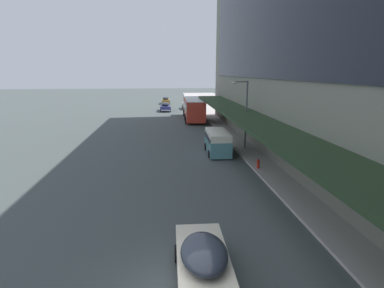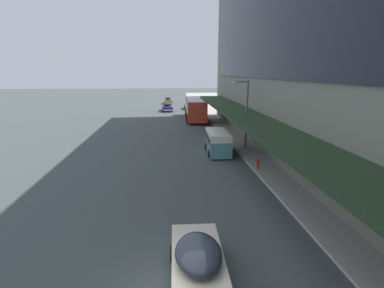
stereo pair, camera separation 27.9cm
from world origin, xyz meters
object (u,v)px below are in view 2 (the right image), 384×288
street_lamp (245,109)px  fire_hydrant (258,164)px  sedan_second_near (167,107)px  sedan_lead_near (198,264)px  sedan_oncoming_rear (168,100)px  vw_van (218,141)px  sedan_trailing_near (190,105)px  transit_bus_kerbside_front (195,107)px

street_lamp → fire_hydrant: bearing=-94.6°
fire_hydrant → sedan_second_near: bearing=100.5°
sedan_lead_near → sedan_oncoming_rear: (-0.50, 57.67, -0.05)m
vw_van → sedan_lead_near: bearing=-101.8°
sedan_trailing_near → vw_van: vw_van is taller
sedan_trailing_near → vw_van: size_ratio=0.94×
sedan_trailing_near → fire_hydrant: 36.42m
sedan_lead_near → sedan_second_near: bearing=90.9°
sedan_oncoming_rear → street_lamp: bearing=-80.8°
street_lamp → sedan_trailing_near: bearing=94.7°
fire_hydrant → transit_bus_kerbside_front: bearing=95.4°
fire_hydrant → sedan_oncoming_rear: bearing=97.4°
vw_van → street_lamp: size_ratio=0.76×
street_lamp → fire_hydrant: 6.83m
sedan_second_near → sedan_oncoming_rear: bearing=88.9°
sedan_trailing_near → fire_hydrant: bearing=-86.8°
fire_hydrant → sedan_trailing_near: bearing=93.2°
street_lamp → transit_bus_kerbside_front: bearing=98.8°
transit_bus_kerbside_front → sedan_second_near: (-4.03, 10.10, -1.03)m
transit_bus_kerbside_front → street_lamp: size_ratio=1.83×
sedan_oncoming_rear → vw_van: (3.93, -41.31, 0.33)m
sedan_trailing_near → sedan_lead_near: bearing=-94.2°
sedan_lead_near → street_lamp: size_ratio=0.76×
transit_bus_kerbside_front → sedan_oncoming_rear: 22.82m
vw_van → sedan_trailing_near: bearing=89.9°
sedan_lead_near → sedan_trailing_near: (3.51, 47.87, -0.03)m
vw_van → sedan_second_near: bearing=98.2°
sedan_second_near → vw_van: vw_van is taller
sedan_trailing_near → street_lamp: street_lamp is taller
sedan_trailing_near → sedan_oncoming_rear: bearing=112.3°
transit_bus_kerbside_front → sedan_second_near: 10.92m
street_lamp → sedan_lead_near: bearing=-109.0°
transit_bus_kerbside_front → sedan_second_near: size_ratio=2.45×
sedan_lead_near → vw_van: (3.43, 16.35, 0.28)m
transit_bus_kerbside_front → fire_hydrant: bearing=-84.6°
sedan_lead_near → street_lamp: street_lamp is taller
sedan_trailing_near → fire_hydrant: (2.02, -36.36, -0.28)m
vw_van → fire_hydrant: (2.10, -4.85, -0.60)m
sedan_lead_near → vw_van: size_ratio=0.99×
sedan_oncoming_rear → fire_hydrant: bearing=-82.6°
sedan_second_near → vw_van: 29.24m
sedan_second_near → sedan_trailing_near: sedan_second_near is taller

